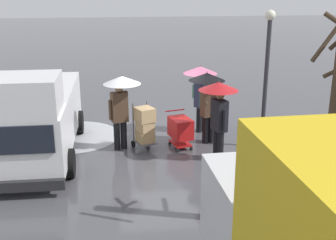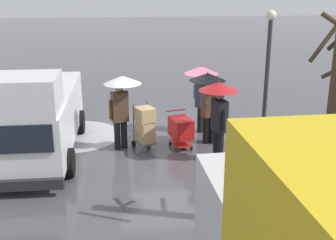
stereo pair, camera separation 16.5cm
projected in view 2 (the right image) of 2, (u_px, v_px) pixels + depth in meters
ground_plane at (159, 137)px, 13.34m from camera, size 90.00×90.00×0.00m
slush_patch_near_cluster at (330, 223)px, 8.65m from camera, size 1.27×1.27×0.01m
slush_patch_under_van at (29, 122)px, 14.71m from camera, size 2.88×2.88×0.01m
slush_patch_mid_street at (73, 136)px, 13.48m from camera, size 2.96×2.96×0.01m
cargo_van_parked_right at (35, 115)px, 11.53m from camera, size 2.21×5.35×2.60m
shopping_cart_vendor at (181, 129)px, 12.36m from camera, size 0.74×0.93×1.02m
hand_dolly_boxes at (145, 125)px, 12.22m from camera, size 0.74×0.84×1.32m
pedestrian_pink_side at (202, 84)px, 13.36m from camera, size 1.04×1.04×2.15m
pedestrian_black_side at (208, 91)px, 12.42m from camera, size 1.04×1.04×2.15m
pedestrian_white_side at (219, 102)px, 11.26m from camera, size 1.04×1.04×2.15m
pedestrian_far_side at (121, 95)px, 12.01m from camera, size 1.04×1.04×2.15m
bare_tree_near at (333, 119)px, 7.79m from camera, size 1.21×1.22×4.19m
street_lamp at (268, 66)px, 11.85m from camera, size 0.28×0.28×3.86m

